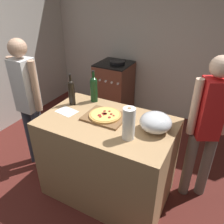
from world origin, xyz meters
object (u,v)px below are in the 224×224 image
(paper_towel_roll, at_px, (129,124))
(stove, at_px, (114,88))
(person_in_stripes, at_px, (28,100))
(person_in_red, at_px, (207,125))
(pizza, at_px, (105,115))
(wine_bottle_dark, at_px, (71,91))
(wine_bottle_amber, at_px, (94,88))
(mixing_bowl, at_px, (156,122))

(paper_towel_roll, bearing_deg, stove, 120.59)
(stove, bearing_deg, person_in_stripes, -97.84)
(person_in_stripes, relative_size, person_in_red, 1.02)
(pizza, bearing_deg, person_in_red, 22.81)
(pizza, bearing_deg, paper_towel_roll, -30.55)
(person_in_red, bearing_deg, wine_bottle_dark, -167.82)
(pizza, bearing_deg, wine_bottle_amber, 137.56)
(paper_towel_roll, distance_m, wine_bottle_amber, 0.78)
(wine_bottle_amber, height_order, stove, wine_bottle_amber)
(wine_bottle_dark, height_order, person_in_stripes, person_in_stripes)
(person_in_red, bearing_deg, mixing_bowl, -137.45)
(pizza, distance_m, stove, 1.88)
(stove, bearing_deg, wine_bottle_amber, -71.45)
(pizza, relative_size, person_in_stripes, 0.19)
(mixing_bowl, relative_size, person_in_stripes, 0.18)
(wine_bottle_dark, bearing_deg, person_in_red, 12.18)
(mixing_bowl, bearing_deg, wine_bottle_amber, 162.49)
(mixing_bowl, xyz_separation_m, stove, (-1.26, 1.63, -0.56))
(person_in_stripes, bearing_deg, pizza, 3.19)
(pizza, xyz_separation_m, person_in_stripes, (-0.99, -0.06, -0.04))
(person_in_stripes, bearing_deg, paper_towel_roll, -6.27)
(paper_towel_roll, xyz_separation_m, stove, (-1.09, 1.85, -0.62))
(wine_bottle_dark, xyz_separation_m, wine_bottle_amber, (0.17, 0.18, 0.00))
(wine_bottle_amber, xyz_separation_m, stove, (-0.46, 1.38, -0.63))
(wine_bottle_dark, relative_size, wine_bottle_amber, 0.97)
(mixing_bowl, relative_size, paper_towel_roll, 0.98)
(wine_bottle_dark, distance_m, wine_bottle_amber, 0.25)
(wine_bottle_amber, relative_size, person_in_red, 0.23)
(paper_towel_roll, xyz_separation_m, wine_bottle_dark, (-0.80, 0.29, 0.01))
(stove, distance_m, person_in_red, 2.13)
(wine_bottle_amber, relative_size, person_in_stripes, 0.22)
(wine_bottle_dark, height_order, person_in_red, person_in_red)
(wine_bottle_dark, bearing_deg, pizza, -10.70)
(paper_towel_roll, xyz_separation_m, person_in_red, (0.57, 0.58, -0.18))
(mixing_bowl, bearing_deg, person_in_stripes, -177.39)
(person_in_red, bearing_deg, pizza, -157.19)
(mixing_bowl, relative_size, wine_bottle_amber, 0.80)
(pizza, height_order, stove, pizza)
(wine_bottle_dark, relative_size, person_in_red, 0.22)
(stove, height_order, person_in_stripes, person_in_stripes)
(mixing_bowl, xyz_separation_m, wine_bottle_amber, (-0.79, 0.25, 0.07))
(paper_towel_roll, height_order, person_in_red, person_in_red)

